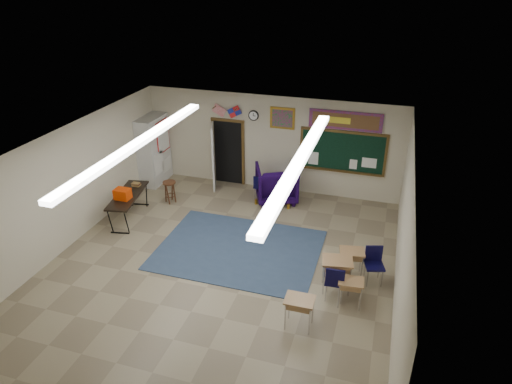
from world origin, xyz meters
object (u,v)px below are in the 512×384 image
(student_desk_front_right, at_px, (351,262))
(wooden_stool, at_px, (170,192))
(student_desk_front_left, at_px, (336,273))
(folding_table, at_px, (129,206))
(wingback_armchair, at_px, (276,183))

(student_desk_front_right, xyz_separation_m, wooden_stool, (-5.60, 2.06, -0.03))
(student_desk_front_left, relative_size, folding_table, 0.41)
(wingback_armchair, bearing_deg, student_desk_front_left, 99.57)
(student_desk_front_right, bearing_deg, student_desk_front_left, -122.45)
(wingback_armchair, xyz_separation_m, wooden_stool, (-3.00, -1.10, -0.20))
(wingback_armchair, xyz_separation_m, folding_table, (-3.64, -2.34, -0.13))
(student_desk_front_right, relative_size, wooden_stool, 1.00)
(folding_table, distance_m, wooden_stool, 1.40)
(student_desk_front_left, distance_m, folding_table, 6.16)
(wingback_armchair, distance_m, student_desk_front_left, 4.44)
(wooden_stool, bearing_deg, wingback_armchair, 20.07)
(folding_table, bearing_deg, student_desk_front_right, -18.40)
(wooden_stool, bearing_deg, student_desk_front_left, -26.55)
(wingback_armchair, height_order, folding_table, wingback_armchair)
(wingback_armchair, height_order, wooden_stool, wingback_armchair)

